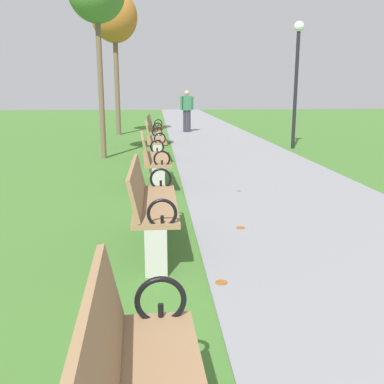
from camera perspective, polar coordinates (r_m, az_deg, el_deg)
name	(u,v)px	position (r m, az deg, el deg)	size (l,w,h in m)	color
paved_walkway	(211,135)	(16.32, 2.53, 7.53)	(3.19, 44.00, 0.02)	gray
park_bench_3	(151,203)	(4.56, -5.47, -1.49)	(0.47, 1.60, 0.90)	#93704C
park_bench_4	(153,158)	(7.58, -5.18, 4.45)	(0.55, 1.62, 0.90)	#93704C
park_bench_5	(154,140)	(10.51, -5.06, 6.91)	(0.53, 1.62, 0.90)	#93704C
park_bench_6	(154,129)	(13.58, -4.99, 8.35)	(0.50, 1.61, 0.90)	#93704C
tree_2	(114,18)	(16.89, -10.21, 21.66)	(1.64, 1.64, 5.11)	brown
pedestrian_walking	(187,109)	(17.39, -0.68, 10.93)	(0.52, 0.27, 1.62)	#2D2D38
lamp_post	(297,66)	(12.82, 13.69, 15.90)	(0.28, 0.28, 3.48)	black
scattered_leaves	(192,226)	(5.32, -0.06, -4.57)	(5.33, 19.25, 0.02)	#93511E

